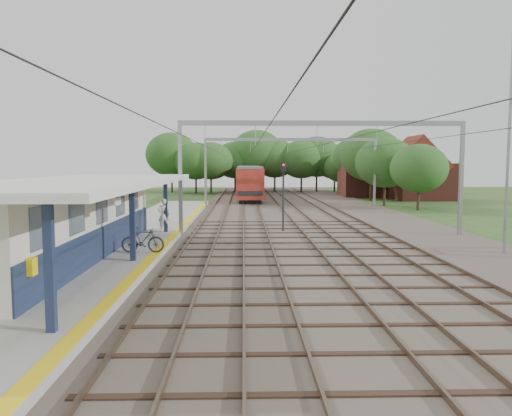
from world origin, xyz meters
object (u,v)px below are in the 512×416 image
object	(u,v)px
bicycle	(143,240)
signal_post	(283,188)
person	(164,215)
train	(248,179)

from	to	relation	value
bicycle	signal_post	world-z (taller)	signal_post
person	bicycle	size ratio (longest dim) A/B	1.02
bicycle	signal_post	distance (m)	11.91
bicycle	train	world-z (taller)	train
train	signal_post	xyz separation A→B (m)	(1.85, -40.14, 0.61)
train	signal_post	bearing A→B (deg)	-87.36
train	signal_post	size ratio (longest dim) A/B	8.57
signal_post	bicycle	bearing A→B (deg)	-109.19
bicycle	signal_post	size ratio (longest dim) A/B	0.44
bicycle	train	size ratio (longest dim) A/B	0.05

